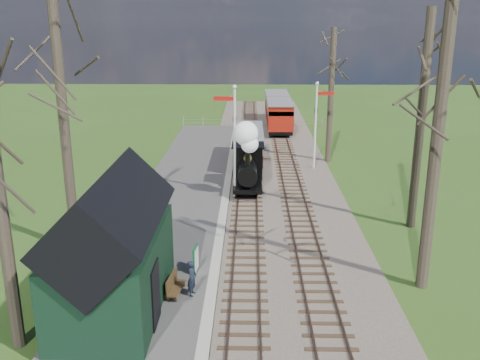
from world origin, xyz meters
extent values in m
ellipsoid|color=#385B23|center=(-25.00, 60.00, -14.76)|extent=(57.60, 36.00, 16.20)
ellipsoid|color=#385B23|center=(10.00, 65.00, -18.04)|extent=(70.40, 44.00, 19.80)
ellipsoid|color=#385B23|center=(-8.00, 70.00, -16.40)|extent=(64.00, 40.00, 18.00)
cube|color=brown|center=(1.30, 22.00, 0.05)|extent=(8.00, 60.00, 0.10)
cube|color=brown|center=(-0.50, 22.00, 0.14)|extent=(0.07, 60.00, 0.12)
cube|color=brown|center=(0.50, 22.00, 0.14)|extent=(0.07, 60.00, 0.12)
cube|color=#38281C|center=(0.00, 22.00, 0.10)|extent=(1.60, 60.00, 0.09)
cube|color=brown|center=(2.10, 22.00, 0.14)|extent=(0.07, 60.00, 0.12)
cube|color=brown|center=(3.10, 22.00, 0.14)|extent=(0.07, 60.00, 0.12)
cube|color=#38281C|center=(2.60, 22.00, 0.10)|extent=(1.60, 60.00, 0.09)
cube|color=#474442|center=(-3.50, 14.00, 0.10)|extent=(5.00, 44.00, 0.20)
cube|color=#B2AD9E|center=(-1.20, 14.00, 0.10)|extent=(0.40, 44.00, 0.21)
cube|color=black|center=(-4.30, 4.00, 1.50)|extent=(3.00, 6.00, 2.60)
cube|color=black|center=(-4.30, 4.00, 3.35)|extent=(3.25, 6.30, 3.25)
cube|color=black|center=(-2.78, 3.00, 1.20)|extent=(0.06, 1.20, 2.00)
cylinder|color=silver|center=(-0.70, 16.00, 3.00)|extent=(0.14, 0.14, 6.00)
sphere|color=silver|center=(-0.70, 16.00, 6.10)|extent=(0.24, 0.24, 0.24)
cube|color=#B7140F|center=(-1.25, 16.00, 5.50)|extent=(1.10, 0.08, 0.22)
cube|color=black|center=(-0.70, 16.00, 4.40)|extent=(0.18, 0.06, 0.30)
cylinder|color=silver|center=(4.30, 22.00, 2.75)|extent=(0.14, 0.14, 5.50)
sphere|color=silver|center=(4.30, 22.00, 5.60)|extent=(0.24, 0.24, 0.24)
cube|color=#B7140F|center=(4.85, 22.00, 5.00)|extent=(1.10, 0.08, 0.22)
cube|color=black|center=(4.30, 22.00, 3.90)|extent=(0.18, 0.06, 0.30)
cylinder|color=#382D23|center=(-6.80, 2.00, 4.50)|extent=(0.39, 0.39, 9.00)
cylinder|color=#382D23|center=(-7.30, 9.00, 5.50)|extent=(0.41, 0.41, 11.00)
cylinder|color=#382D23|center=(6.50, 6.00, 6.00)|extent=(0.42, 0.42, 12.00)
cylinder|color=#382D23|center=(7.80, 12.00, 5.00)|extent=(0.40, 0.40, 10.00)
cylinder|color=#382D23|center=(5.50, 24.00, 4.50)|extent=(0.39, 0.39, 9.00)
cube|color=slate|center=(0.30, 36.00, 0.75)|extent=(12.60, 0.02, 0.01)
cube|color=slate|center=(0.30, 36.00, 0.45)|extent=(12.60, 0.02, 0.02)
cylinder|color=slate|center=(0.30, 36.00, 0.50)|extent=(0.08, 0.08, 1.00)
cube|color=black|center=(0.00, 16.99, 0.62)|extent=(1.58, 3.72, 0.23)
cylinder|color=black|center=(0.00, 16.44, 1.45)|extent=(1.02, 2.42, 1.02)
cube|color=black|center=(0.00, 18.11, 1.55)|extent=(1.67, 1.49, 1.86)
cylinder|color=black|center=(0.00, 15.51, 2.29)|extent=(0.26, 0.26, 0.74)
sphere|color=#AF9333|center=(0.00, 16.71, 2.10)|extent=(0.48, 0.48, 0.48)
sphere|color=white|center=(0.10, 15.51, 3.17)|extent=(0.93, 0.93, 0.93)
sphere|color=white|center=(-0.10, 15.60, 3.73)|extent=(1.30, 1.30, 1.30)
cylinder|color=black|center=(-0.50, 15.88, 0.50)|extent=(0.09, 0.59, 0.59)
cylinder|color=black|center=(0.50, 15.88, 0.50)|extent=(0.09, 0.59, 0.59)
cube|color=black|center=(0.00, 22.99, 0.53)|extent=(1.77, 6.50, 0.28)
cube|color=#571314|center=(0.00, 22.99, 1.08)|extent=(1.86, 6.50, 0.84)
cube|color=beige|center=(0.00, 22.99, 1.92)|extent=(1.86, 6.50, 0.84)
cube|color=slate|center=(0.00, 22.99, 2.38)|extent=(1.95, 6.69, 0.11)
cube|color=black|center=(2.60, 33.49, 0.56)|extent=(1.95, 5.14, 0.31)
cube|color=maroon|center=(2.60, 33.49, 1.18)|extent=(2.06, 5.14, 0.93)
cube|color=beige|center=(2.60, 33.49, 2.10)|extent=(2.06, 5.14, 0.93)
cube|color=slate|center=(2.60, 33.49, 2.62)|extent=(2.16, 5.35, 0.12)
cube|color=black|center=(2.60, 38.99, 0.56)|extent=(1.95, 5.14, 0.31)
cube|color=maroon|center=(2.60, 38.99, 1.18)|extent=(2.06, 5.14, 0.93)
cube|color=beige|center=(2.60, 38.99, 2.10)|extent=(2.06, 5.14, 0.93)
cube|color=slate|center=(2.60, 38.99, 2.62)|extent=(2.16, 5.35, 0.12)
cube|color=#104E28|center=(-1.91, 6.64, 0.72)|extent=(0.14, 0.71, 1.04)
cube|color=silver|center=(-1.86, 6.63, 0.72)|extent=(0.08, 0.61, 0.85)
cube|color=#4C351B|center=(-2.41, 4.89, 0.41)|extent=(0.55, 1.33, 0.06)
cube|color=#4C351B|center=(-2.58, 4.91, 0.66)|extent=(0.23, 1.28, 0.55)
cube|color=#4C351B|center=(-2.27, 4.33, 0.29)|extent=(0.06, 0.06, 0.18)
cube|color=#4C351B|center=(-2.55, 5.44, 0.29)|extent=(0.06, 0.06, 0.18)
imported|color=black|center=(-1.85, 4.84, 0.84)|extent=(0.38, 0.51, 1.28)
camera|label=1|loc=(0.17, -11.90, 9.45)|focal=40.00mm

